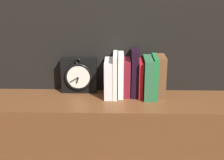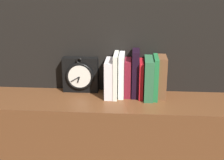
# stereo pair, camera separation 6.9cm
# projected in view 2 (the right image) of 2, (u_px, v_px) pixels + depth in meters

# --- Properties ---
(clock) EXTENTS (0.17, 0.06, 0.18)m
(clock) POSITION_uv_depth(u_px,v_px,m) (80.00, 75.00, 1.53)
(clock) COLOR black
(clock) RESTS_ON bookshelf
(book_slot0_white) EXTENTS (0.04, 0.14, 0.18)m
(book_slot0_white) POSITION_uv_depth(u_px,v_px,m) (110.00, 78.00, 1.48)
(book_slot0_white) COLOR white
(book_slot0_white) RESTS_ON bookshelf
(book_slot1_white) EXTENTS (0.02, 0.15, 0.21)m
(book_slot1_white) POSITION_uv_depth(u_px,v_px,m) (116.00, 75.00, 1.47)
(book_slot1_white) COLOR white
(book_slot1_white) RESTS_ON bookshelf
(book_slot2_white) EXTENTS (0.03, 0.13, 0.21)m
(book_slot2_white) POSITION_uv_depth(u_px,v_px,m) (122.00, 75.00, 1.48)
(book_slot2_white) COLOR white
(book_slot2_white) RESTS_ON bookshelf
(book_slot3_maroon) EXTENTS (0.03, 0.11, 0.18)m
(book_slot3_maroon) POSITION_uv_depth(u_px,v_px,m) (128.00, 78.00, 1.49)
(book_slot3_maroon) COLOR maroon
(book_slot3_maroon) RESTS_ON bookshelf
(book_slot4_black) EXTENTS (0.03, 0.12, 0.22)m
(book_slot4_black) POSITION_uv_depth(u_px,v_px,m) (136.00, 73.00, 1.48)
(book_slot4_black) COLOR black
(book_slot4_black) RESTS_ON bookshelf
(book_slot5_red) EXTENTS (0.02, 0.13, 0.17)m
(book_slot5_red) POSITION_uv_depth(u_px,v_px,m) (141.00, 79.00, 1.47)
(book_slot5_red) COLOR red
(book_slot5_red) RESTS_ON bookshelf
(book_slot6_green) EXTENTS (0.04, 0.16, 0.19)m
(book_slot6_green) POSITION_uv_depth(u_px,v_px,m) (149.00, 78.00, 1.46)
(book_slot6_green) COLOR #2B633D
(book_slot6_green) RESTS_ON bookshelf
(book_slot7_green) EXTENTS (0.02, 0.15, 0.20)m
(book_slot7_green) POSITION_uv_depth(u_px,v_px,m) (155.00, 77.00, 1.46)
(book_slot7_green) COLOR #206E39
(book_slot7_green) RESTS_ON bookshelf
(book_slot8_brown) EXTENTS (0.04, 0.12, 0.20)m
(book_slot8_brown) POSITION_uv_depth(u_px,v_px,m) (162.00, 77.00, 1.47)
(book_slot8_brown) COLOR brown
(book_slot8_brown) RESTS_ON bookshelf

